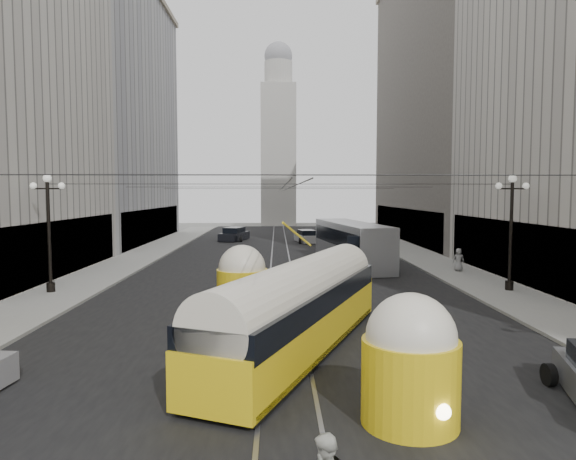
{
  "coord_description": "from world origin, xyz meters",
  "views": [
    {
      "loc": [
        -0.29,
        -9.85,
        5.52
      ],
      "look_at": [
        0.21,
        13.33,
        3.84
      ],
      "focal_mm": 32.0,
      "sensor_mm": 36.0,
      "label": 1
    }
  ],
  "objects_px": {
    "pedestrian_crossing_a": "(266,352)",
    "pedestrian_sidewalk_right": "(459,260)",
    "city_bus": "(351,242)",
    "streetcar": "(300,307)"
  },
  "relations": [
    {
      "from": "city_bus",
      "to": "pedestrian_sidewalk_right",
      "type": "bearing_deg",
      "value": -31.45
    },
    {
      "from": "streetcar",
      "to": "pedestrian_crossing_a",
      "type": "bearing_deg",
      "value": -112.9
    },
    {
      "from": "streetcar",
      "to": "city_bus",
      "type": "relative_size",
      "value": 1.05
    },
    {
      "from": "city_bus",
      "to": "pedestrian_crossing_a",
      "type": "xyz_separation_m",
      "value": [
        -6.02,
        -24.08,
        -0.97
      ]
    },
    {
      "from": "city_bus",
      "to": "pedestrian_sidewalk_right",
      "type": "xyz_separation_m",
      "value": [
        6.81,
        -4.17,
        -0.85
      ]
    },
    {
      "from": "streetcar",
      "to": "pedestrian_sidewalk_right",
      "type": "relative_size",
      "value": 8.76
    },
    {
      "from": "pedestrian_crossing_a",
      "to": "pedestrian_sidewalk_right",
      "type": "distance_m",
      "value": 23.69
    },
    {
      "from": "streetcar",
      "to": "city_bus",
      "type": "bearing_deg",
      "value": 77.12
    },
    {
      "from": "city_bus",
      "to": "pedestrian_sidewalk_right",
      "type": "height_order",
      "value": "city_bus"
    },
    {
      "from": "streetcar",
      "to": "pedestrian_crossing_a",
      "type": "height_order",
      "value": "streetcar"
    }
  ]
}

